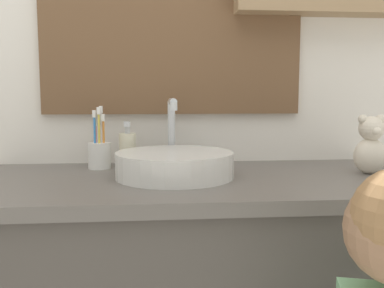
% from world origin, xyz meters
% --- Properties ---
extents(wall_back, '(3.20, 0.18, 2.50)m').
position_xyz_m(wall_back, '(0.03, 0.62, 1.29)').
color(wall_back, silver).
rests_on(wall_back, ground_plane).
extents(sink_basin, '(0.33, 0.38, 0.22)m').
position_xyz_m(sink_basin, '(-0.05, 0.34, 0.84)').
color(sink_basin, silver).
rests_on(sink_basin, vanity_counter).
extents(toothbrush_holder, '(0.07, 0.07, 0.19)m').
position_xyz_m(toothbrush_holder, '(-0.28, 0.49, 0.85)').
color(toothbrush_holder, silver).
rests_on(toothbrush_holder, vanity_counter).
extents(soap_dispenser, '(0.05, 0.05, 0.15)m').
position_xyz_m(soap_dispenser, '(-0.20, 0.50, 0.86)').
color(soap_dispenser, beige).
rests_on(soap_dispenser, vanity_counter).
extents(teddy_bear, '(0.09, 0.08, 0.17)m').
position_xyz_m(teddy_bear, '(0.51, 0.33, 0.89)').
color(teddy_bear, beige).
rests_on(teddy_bear, vanity_counter).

